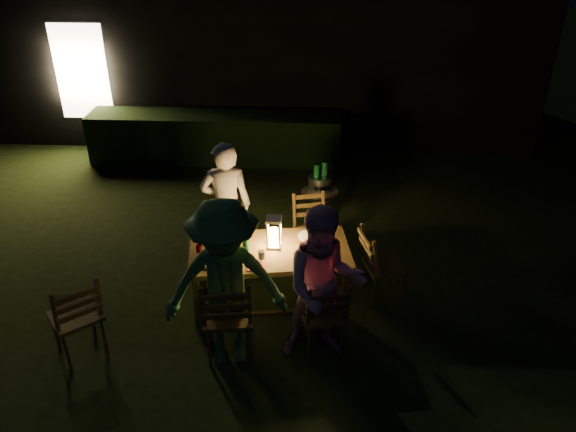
# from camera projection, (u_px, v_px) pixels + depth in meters

# --- Properties ---
(garden_envelope) EXTENTS (40.00, 40.00, 3.20)m
(garden_envelope) POSITION_uv_depth(u_px,v_px,m) (257.00, 36.00, 10.96)
(garden_envelope) COLOR black
(garden_envelope) RESTS_ON ground
(dining_table) EXTENTS (1.79, 1.08, 0.70)m
(dining_table) POSITION_uv_depth(u_px,v_px,m) (270.00, 255.00, 5.93)
(dining_table) COLOR #463017
(dining_table) RESTS_ON ground
(chair_near_left) EXTENTS (0.52, 0.55, 1.03)m
(chair_near_left) POSITION_uv_depth(u_px,v_px,m) (229.00, 329.00, 5.38)
(chair_near_left) COLOR #463017
(chair_near_left) RESTS_ON ground
(chair_near_right) EXTENTS (0.51, 0.53, 0.92)m
(chair_near_right) POSITION_uv_depth(u_px,v_px,m) (322.00, 326.00, 5.47)
(chair_near_right) COLOR #463017
(chair_near_right) RESTS_ON ground
(chair_far_left) EXTENTS (0.49, 0.52, 0.95)m
(chair_far_left) POSITION_uv_depth(u_px,v_px,m) (229.00, 246.00, 6.72)
(chair_far_left) COLOR #463017
(chair_far_left) RESTS_ON ground
(chair_far_right) EXTENTS (0.49, 0.51, 0.89)m
(chair_far_right) POSITION_uv_depth(u_px,v_px,m) (311.00, 243.00, 6.81)
(chair_far_right) COLOR #463017
(chair_far_right) RESTS_ON ground
(chair_end) EXTENTS (0.52, 0.50, 0.90)m
(chair_end) POSITION_uv_depth(u_px,v_px,m) (381.00, 276.00, 6.20)
(chair_end) COLOR #463017
(chair_end) RESTS_ON ground
(chair_spare) EXTENTS (0.64, 0.64, 0.98)m
(chair_spare) POSITION_uv_depth(u_px,v_px,m) (79.00, 329.00, 5.40)
(chair_spare) COLOR #463017
(chair_spare) RESTS_ON ground
(person_house_side) EXTENTS (0.63, 0.46, 1.59)m
(person_house_side) POSITION_uv_depth(u_px,v_px,m) (226.00, 206.00, 6.52)
(person_house_side) COLOR beige
(person_house_side) RESTS_ON ground
(person_opp_right) EXTENTS (0.86, 0.72, 1.61)m
(person_opp_right) POSITION_uv_depth(u_px,v_px,m) (324.00, 286.00, 5.17)
(person_opp_right) COLOR #CF8EB0
(person_opp_right) RESTS_ON ground
(person_opp_left) EXTENTS (1.20, 0.80, 1.73)m
(person_opp_left) POSITION_uv_depth(u_px,v_px,m) (226.00, 286.00, 5.06)
(person_opp_left) COLOR #376E37
(person_opp_left) RESTS_ON ground
(lantern) EXTENTS (0.16, 0.16, 0.35)m
(lantern) POSITION_uv_depth(u_px,v_px,m) (274.00, 234.00, 5.86)
(lantern) COLOR white
(lantern) RESTS_ON dining_table
(plate_far_left) EXTENTS (0.25, 0.25, 0.01)m
(plate_far_left) POSITION_uv_depth(u_px,v_px,m) (217.00, 240.00, 6.03)
(plate_far_left) COLOR white
(plate_far_left) RESTS_ON dining_table
(plate_near_left) EXTENTS (0.25, 0.25, 0.01)m
(plate_near_left) POSITION_uv_depth(u_px,v_px,m) (217.00, 263.00, 5.65)
(plate_near_left) COLOR white
(plate_near_left) RESTS_ON dining_table
(plate_far_right) EXTENTS (0.25, 0.25, 0.01)m
(plate_far_right) POSITION_uv_depth(u_px,v_px,m) (310.00, 236.00, 6.11)
(plate_far_right) COLOR white
(plate_far_right) RESTS_ON dining_table
(plate_near_right) EXTENTS (0.25, 0.25, 0.01)m
(plate_near_right) POSITION_uv_depth(u_px,v_px,m) (315.00, 258.00, 5.73)
(plate_near_right) COLOR white
(plate_near_right) RESTS_ON dining_table
(wineglass_a) EXTENTS (0.06, 0.06, 0.18)m
(wineglass_a) POSITION_uv_depth(u_px,v_px,m) (240.00, 230.00, 6.07)
(wineglass_a) COLOR #59070F
(wineglass_a) RESTS_ON dining_table
(wineglass_b) EXTENTS (0.06, 0.06, 0.18)m
(wineglass_b) POSITION_uv_depth(u_px,v_px,m) (200.00, 252.00, 5.69)
(wineglass_b) COLOR #59070F
(wineglass_b) RESTS_ON dining_table
(wineglass_c) EXTENTS (0.06, 0.06, 0.18)m
(wineglass_c) POSITION_uv_depth(u_px,v_px,m) (301.00, 256.00, 5.63)
(wineglass_c) COLOR #59070F
(wineglass_c) RESTS_ON dining_table
(wineglass_d) EXTENTS (0.06, 0.06, 0.18)m
(wineglass_d) POSITION_uv_depth(u_px,v_px,m) (326.00, 231.00, 6.05)
(wineglass_d) COLOR #59070F
(wineglass_d) RESTS_ON dining_table
(wineglass_e) EXTENTS (0.06, 0.06, 0.18)m
(wineglass_e) POSITION_uv_depth(u_px,v_px,m) (262.00, 259.00, 5.58)
(wineglass_e) COLOR silver
(wineglass_e) RESTS_ON dining_table
(bottle_table) EXTENTS (0.07, 0.07, 0.28)m
(bottle_table) POSITION_uv_depth(u_px,v_px,m) (245.00, 239.00, 5.80)
(bottle_table) COLOR #0F471E
(bottle_table) RESTS_ON dining_table
(napkin_left) EXTENTS (0.18, 0.14, 0.01)m
(napkin_left) POSITION_uv_depth(u_px,v_px,m) (257.00, 267.00, 5.60)
(napkin_left) COLOR red
(napkin_left) RESTS_ON dining_table
(napkin_right) EXTENTS (0.18, 0.14, 0.01)m
(napkin_right) POSITION_uv_depth(u_px,v_px,m) (326.00, 262.00, 5.67)
(napkin_right) COLOR red
(napkin_right) RESTS_ON dining_table
(phone) EXTENTS (0.14, 0.07, 0.01)m
(phone) POSITION_uv_depth(u_px,v_px,m) (210.00, 269.00, 5.58)
(phone) COLOR black
(phone) RESTS_ON dining_table
(side_table) EXTENTS (0.48, 0.48, 0.64)m
(side_table) POSITION_uv_depth(u_px,v_px,m) (320.00, 197.00, 7.22)
(side_table) COLOR olive
(side_table) RESTS_ON ground
(ice_bucket) EXTENTS (0.30, 0.30, 0.22)m
(ice_bucket) POSITION_uv_depth(u_px,v_px,m) (320.00, 184.00, 7.13)
(ice_bucket) COLOR #A5A8AD
(ice_bucket) RESTS_ON side_table
(bottle_bucket_a) EXTENTS (0.07, 0.07, 0.32)m
(bottle_bucket_a) POSITION_uv_depth(u_px,v_px,m) (316.00, 182.00, 7.07)
(bottle_bucket_a) COLOR #0F471E
(bottle_bucket_a) RESTS_ON side_table
(bottle_bucket_b) EXTENTS (0.07, 0.07, 0.32)m
(bottle_bucket_b) POSITION_uv_depth(u_px,v_px,m) (324.00, 179.00, 7.13)
(bottle_bucket_b) COLOR #0F471E
(bottle_bucket_b) RESTS_ON side_table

